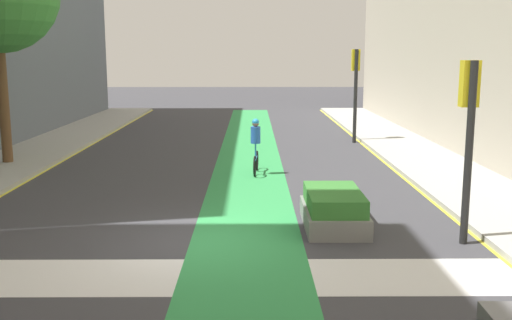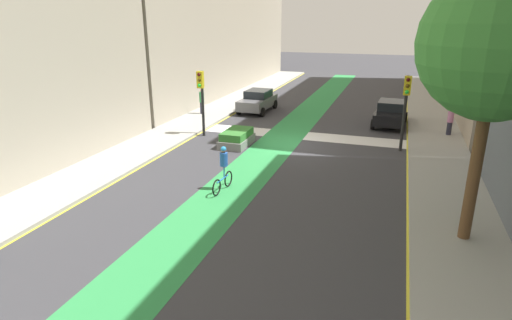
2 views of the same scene
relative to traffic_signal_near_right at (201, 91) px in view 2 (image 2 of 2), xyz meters
The scene contains 16 objects.
ground_plane 6.16m from the traffic_signal_near_right, behind, with size 120.00×120.00×0.00m, color #38383D.
bike_lane_paint 5.30m from the traffic_signal_near_right, behind, with size 2.40×60.00×0.01m, color #2D8C47.
crosswalk_band 6.47m from the traffic_signal_near_right, 160.32° to the right, with size 12.00×1.80×0.01m, color silver.
sidewalk_left 13.30m from the traffic_signal_near_right, behind, with size 3.00×60.00×0.15m, color #9E9E99.
curb_stripe_left 11.85m from the traffic_signal_near_right, behind, with size 0.16×60.00×0.01m, color yellow.
sidewalk_right 3.26m from the traffic_signal_near_right, ahead, with size 3.00×60.00×0.15m, color #9E9E99.
curb_stripe_right 2.72m from the traffic_signal_near_right, ahead, with size 0.16×60.00×0.01m, color yellow.
traffic_signal_near_right is the anchor object (origin of this frame).
traffic_signal_near_left 11.16m from the traffic_signal_near_right, behind, with size 0.35×0.52×3.95m.
car_grey_right_near 7.86m from the traffic_signal_near_right, 96.89° to the right, with size 2.13×4.25×1.57m.
car_black_left_near 12.29m from the traffic_signal_near_right, 148.84° to the right, with size 2.18×4.28×1.57m.
cyclist_in_lane 8.63m from the traffic_signal_near_right, 120.78° to the left, with size 0.32×1.73×1.86m.
pedestrian_sidewalk_right_a 5.75m from the traffic_signal_near_right, 64.38° to the right, with size 0.34×0.34×1.77m.
pedestrian_sidewalk_left_a 14.55m from the traffic_signal_near_right, 162.38° to the right, with size 0.34×0.34×1.62m.
street_tree_near 16.17m from the traffic_signal_near_right, 146.37° to the left, with size 4.27×4.27×8.07m.
median_planter 3.62m from the traffic_signal_near_right, 156.27° to the left, with size 1.36×2.42×0.85m.
Camera 2 is at (-5.20, 22.33, 6.85)m, focal length 30.18 mm.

